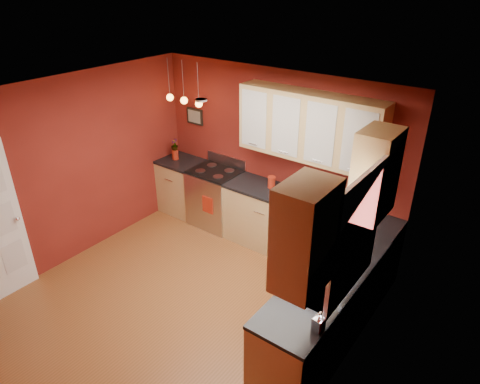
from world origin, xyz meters
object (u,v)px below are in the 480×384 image
Objects in this scene: sink at (321,288)px; coffee_maker at (344,204)px; red_canister at (272,182)px; gas_range at (216,197)px; soap_pump at (319,322)px.

coffee_maker is at bearing 106.90° from sink.
red_canister is at bearing -178.77° from coffee_maker.
coffee_maker reaches higher than gas_range.
coffee_maker is 1.22× the size of soap_pump.
soap_pump is at bearing -35.55° from gas_range.
soap_pump reaches higher than gas_range.
coffee_maker is 2.18m from soap_pump.
red_canister is 1.14m from coffee_maker.
soap_pump is (0.71, -2.06, -0.01)m from coffee_maker.
gas_range is 5.41× the size of soap_pump.
sink reaches higher than gas_range.
sink is 2.24m from red_canister.
gas_range is at bearing 150.22° from sink.
gas_range is 6.37× the size of red_canister.
sink reaches higher than soap_pump.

